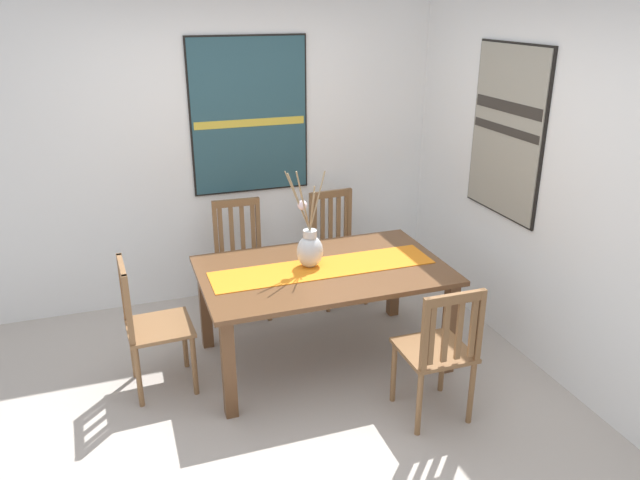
{
  "coord_description": "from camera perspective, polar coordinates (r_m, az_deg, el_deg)",
  "views": [
    {
      "loc": [
        -0.96,
        -3.26,
        2.49
      ],
      "look_at": [
        0.33,
        0.46,
        0.95
      ],
      "focal_mm": 34.45,
      "sensor_mm": 36.0,
      "label": 1
    }
  ],
  "objects": [
    {
      "name": "chair_3",
      "position": [
        3.89,
        10.99,
        -10.0
      ],
      "size": [
        0.42,
        0.42,
        0.94
      ],
      "color": "brown",
      "rests_on": "ground_plane"
    },
    {
      "name": "painting_on_back_wall",
      "position": [
        5.26,
        -6.58,
        11.37
      ],
      "size": [
        1.0,
        0.05,
        1.3
      ],
      "color": "black"
    },
    {
      "name": "ground_plane",
      "position": [
        4.22,
        -2.26,
        -15.02
      ],
      "size": [
        6.4,
        6.4,
        0.03
      ],
      "primitive_type": "cube",
      "color": "#B2A89E"
    },
    {
      "name": "painting_on_side_wall",
      "position": [
        4.75,
        17.01,
        9.6
      ],
      "size": [
        0.05,
        0.84,
        1.25
      ],
      "color": "black"
    },
    {
      "name": "wall_back",
      "position": [
        5.33,
        -8.4,
        8.84
      ],
      "size": [
        6.4,
        0.12,
        2.7
      ],
      "primitive_type": "cube",
      "color": "white",
      "rests_on": "ground_plane"
    },
    {
      "name": "chair_2",
      "position": [
        5.15,
        -7.37,
        -1.54
      ],
      "size": [
        0.44,
        0.44,
        0.96
      ],
      "color": "brown",
      "rests_on": "ground_plane"
    },
    {
      "name": "wall_side",
      "position": [
        4.46,
        21.08,
        5.13
      ],
      "size": [
        0.12,
        6.4,
        2.7
      ],
      "primitive_type": "cube",
      "color": "white",
      "rests_on": "ground_plane"
    },
    {
      "name": "chair_1",
      "position": [
        4.25,
        -15.47,
        -7.57
      ],
      "size": [
        0.44,
        0.44,
        0.94
      ],
      "color": "brown",
      "rests_on": "ground_plane"
    },
    {
      "name": "dining_table",
      "position": [
        4.37,
        0.29,
        -3.78
      ],
      "size": [
        1.73,
        1.06,
        0.73
      ],
      "color": "brown",
      "rests_on": "ground_plane"
    },
    {
      "name": "table_runner",
      "position": [
        4.32,
        0.29,
        -2.59
      ],
      "size": [
        1.59,
        0.36,
        0.01
      ],
      "primitive_type": "cube",
      "color": "orange",
      "rests_on": "dining_table"
    },
    {
      "name": "chair_0",
      "position": [
        5.36,
        1.51,
        -0.39
      ],
      "size": [
        0.45,
        0.45,
        0.95
      ],
      "color": "brown",
      "rests_on": "ground_plane"
    },
    {
      "name": "centerpiece_vase",
      "position": [
        4.29,
        -0.98,
        -0.67
      ],
      "size": [
        0.32,
        0.2,
        0.72
      ],
      "color": "silver",
      "rests_on": "dining_table"
    }
  ]
}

